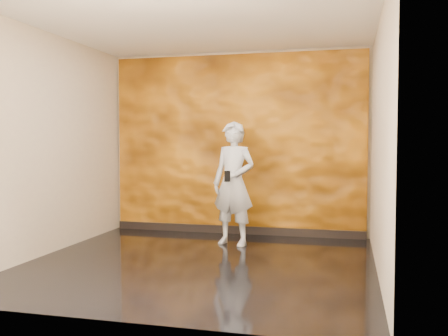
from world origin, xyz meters
The scene contains 5 objects.
room centered at (0.00, 0.00, 1.40)m, with size 4.02×4.02×2.81m.
feature_wall centered at (0.00, 1.96, 1.38)m, with size 3.90×0.06×2.75m, color orange.
baseboard centered at (0.00, 1.92, 0.06)m, with size 3.90×0.04×0.12m, color black.
man centered at (0.15, 1.12, 0.85)m, with size 0.62×0.41×1.70m, color #ABB3BD.
phone centered at (0.11, 0.91, 0.96)m, with size 0.08×0.02×0.15m, color black.
Camera 1 is at (1.69, -5.54, 1.42)m, focal length 40.00 mm.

